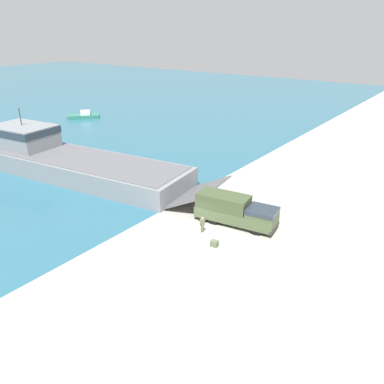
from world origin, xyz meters
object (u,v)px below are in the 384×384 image
(soldier_on_ramp, at_px, (202,224))
(mooring_bollard, at_px, (213,184))
(cargo_crate, at_px, (214,243))
(military_truck, at_px, (235,210))
(landing_craft, at_px, (67,159))
(moored_boat_b, at_px, (84,116))

(soldier_on_ramp, xyz_separation_m, mooring_bollard, (9.87, 5.44, -0.55))
(soldier_on_ramp, relative_size, mooring_bollard, 2.24)
(soldier_on_ramp, height_order, mooring_bollard, soldier_on_ramp)
(cargo_crate, bearing_deg, military_truck, 9.01)
(soldier_on_ramp, bearing_deg, landing_craft, -150.09)
(landing_craft, xyz_separation_m, mooring_bollard, (7.55, -18.26, -1.59))
(military_truck, relative_size, mooring_bollard, 11.45)
(moored_boat_b, xyz_separation_m, cargo_crate, (-26.65, -52.07, -0.27))
(landing_craft, height_order, cargo_crate, landing_craft)
(military_truck, bearing_deg, landing_craft, 173.80)
(military_truck, xyz_separation_m, moored_boat_b, (21.93, 51.33, -0.98))
(soldier_on_ramp, relative_size, cargo_crate, 2.54)
(soldier_on_ramp, xyz_separation_m, moored_boat_b, (25.29, 49.77, -0.41))
(military_truck, bearing_deg, soldier_on_ramp, -123.30)
(military_truck, relative_size, soldier_on_ramp, 5.11)
(mooring_bollard, bearing_deg, cargo_crate, -145.41)
(moored_boat_b, distance_m, mooring_bollard, 46.94)
(military_truck, bearing_deg, cargo_crate, -89.54)
(soldier_on_ramp, bearing_deg, military_truck, 100.76)
(moored_boat_b, height_order, mooring_bollard, moored_boat_b)
(soldier_on_ramp, bearing_deg, mooring_bollard, 154.38)
(landing_craft, distance_m, mooring_bollard, 19.82)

